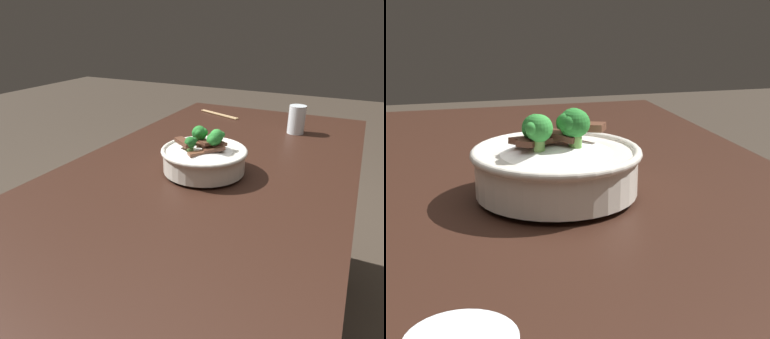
{
  "view_description": "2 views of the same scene",
  "coord_description": "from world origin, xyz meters",
  "views": [
    {
      "loc": [
        0.85,
        0.36,
        1.15
      ],
      "look_at": [
        0.09,
        -0.01,
        0.78
      ],
      "focal_mm": 32.61,
      "sensor_mm": 36.0,
      "label": 1
    },
    {
      "loc": [
        -0.71,
        0.16,
        1.03
      ],
      "look_at": [
        -0.0,
        -0.02,
        0.81
      ],
      "focal_mm": 54.79,
      "sensor_mm": 36.0,
      "label": 2
    }
  ],
  "objects": [
    {
      "name": "rice_bowl",
      "position": [
        0.05,
        0.0,
        0.8
      ],
      "size": [
        0.23,
        0.23,
        0.13
      ],
      "color": "silver",
      "rests_on": "dining_table"
    },
    {
      "name": "chopsticks_pair",
      "position": [
        -0.55,
        -0.2,
        0.76
      ],
      "size": [
        0.09,
        0.2,
        0.01
      ],
      "color": "#9E7A4C",
      "rests_on": "dining_table"
    },
    {
      "name": "drinking_glass",
      "position": [
        -0.44,
        0.16,
        0.8
      ],
      "size": [
        0.06,
        0.06,
        0.1
      ],
      "color": "white",
      "rests_on": "dining_table"
    },
    {
      "name": "dining_table",
      "position": [
        0.0,
        0.0,
        0.64
      ],
      "size": [
        1.47,
        0.78,
        0.75
      ],
      "color": "black",
      "rests_on": "ground"
    }
  ]
}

